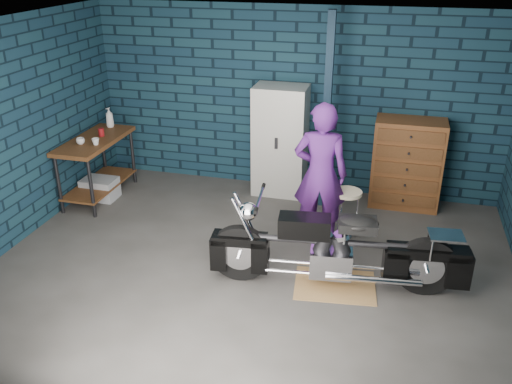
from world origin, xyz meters
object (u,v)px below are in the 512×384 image
person (320,175)px  locker (280,141)px  workbench (98,168)px  storage_bin (100,188)px  tool_chest (407,164)px  motorcycle (338,245)px  shop_stool (346,215)px

person → locker: size_ratio=1.11×
workbench → locker: locker is taller
storage_bin → locker: locker is taller
storage_bin → tool_chest: (4.34, 0.90, 0.48)m
person → tool_chest: person is taller
person → locker: (-0.79, 1.32, -0.09)m
motorcycle → locker: (-1.14, 2.30, 0.29)m
storage_bin → tool_chest: bearing=11.7°
motorcycle → person: person is taller
motorcycle → person: 1.10m
person → storage_bin: size_ratio=3.65×
storage_bin → shop_stool: 3.65m
shop_stool → workbench: bearing=174.8°
shop_stool → motorcycle: bearing=-89.0°
workbench → motorcycle: bearing=-21.4°
storage_bin → motorcycle: bearing=-20.9°
workbench → locker: size_ratio=0.86×
motorcycle → storage_bin: size_ratio=4.79×
motorcycle → locker: bearing=109.7°
storage_bin → locker: size_ratio=0.30×
tool_chest → shop_stool: tool_chest is taller
person → locker: 1.54m
motorcycle → person: size_ratio=1.31×
motorcycle → locker: size_ratio=1.45×
motorcycle → shop_stool: 1.12m
workbench → storage_bin: bearing=-66.1°
locker → shop_stool: (1.12, -1.19, -0.48)m
workbench → person: (3.32, -0.47, 0.44)m
storage_bin → workbench: bearing=113.9°
motorcycle → tool_chest: bearing=66.7°
motorcycle → storage_bin: (-3.65, 1.40, -0.37)m
motorcycle → shop_stool: motorcycle is taller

